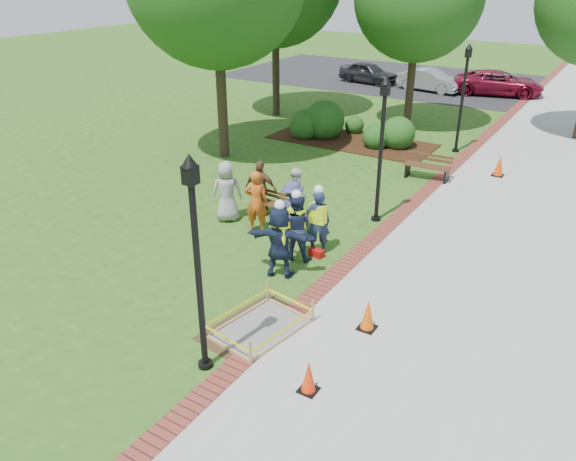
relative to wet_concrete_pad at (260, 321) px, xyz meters
The scene contains 31 objects.
ground 2.09m from the wet_concrete_pad, 135.07° to the left, with size 100.00×100.00×0.00m, color #285116.
sidewalk 12.00m from the wet_concrete_pad, 72.89° to the left, with size 6.00×60.00×0.02m, color #9E9E99.
brick_edging 11.47m from the wet_concrete_pad, 88.60° to the left, with size 0.50×60.00×0.03m, color maroon.
mulch_bed 14.19m from the wet_concrete_pad, 108.36° to the left, with size 7.00×3.00×0.05m, color #381E0F.
parking_lot 28.51m from the wet_concrete_pad, 92.96° to the left, with size 36.00×12.00×0.01m, color black.
wet_concrete_pad is the anchor object (origin of this frame).
bench_near 5.74m from the wet_concrete_pad, 119.00° to the left, with size 1.43×0.59×0.75m.
bench_far 10.69m from the wet_concrete_pad, 90.72° to the left, with size 1.65×0.65×0.87m.
cone_front 2.12m from the wet_concrete_pad, 31.17° to the right, with size 0.34×0.34×0.67m.
cone_back 2.26m from the wet_concrete_pad, 32.57° to the left, with size 0.37×0.37×0.73m.
cone_far 12.52m from the wet_concrete_pad, 80.99° to the left, with size 0.40×0.40×0.80m.
toolbox 3.56m from the wet_concrete_pad, 99.81° to the left, with size 0.40×0.22×0.20m, color #9B100B.
lamp_near 2.73m from the wet_concrete_pad, 98.17° to the right, with size 0.28×0.28×4.26m.
lamp_mid 6.85m from the wet_concrete_pad, 91.95° to the left, with size 0.28×0.28×4.26m.
lamp_far 14.64m from the wet_concrete_pad, 90.87° to the left, with size 0.28×0.28×4.26m.
shrub_a 14.44m from the wet_concrete_pad, 116.69° to the left, with size 1.35×1.35×1.35m, color #214C15.
shrub_b 14.67m from the wet_concrete_pad, 113.36° to the left, with size 1.77×1.77×1.77m, color #214C15.
shrub_c 13.58m from the wet_concrete_pad, 103.72° to the left, with size 1.13×1.13×1.13m, color #214C15.
shrub_d 13.92m from the wet_concrete_pad, 100.22° to the left, with size 1.42×1.42×1.42m, color #214C15.
shrub_e 15.57m from the wet_concrete_pad, 108.60° to the left, with size 0.86×0.86×0.86m, color #214C15.
casual_person_a 5.79m from the wet_concrete_pad, 134.16° to the left, with size 0.69×0.67×1.83m.
casual_person_b 4.91m from the wet_concrete_pad, 125.56° to the left, with size 0.68×0.56×1.82m.
casual_person_c 5.72m from the wet_concrete_pad, 113.50° to the left, with size 0.62×0.55×1.63m.
casual_person_d 6.00m from the wet_concrete_pad, 124.13° to the left, with size 0.61×0.45×1.73m.
casual_person_e 4.46m from the wet_concrete_pad, 112.58° to the left, with size 0.56×0.38×1.70m.
hivis_worker_a 2.47m from the wet_concrete_pad, 112.41° to the left, with size 0.68×0.54×2.01m.
hivis_worker_b 3.85m from the wet_concrete_pad, 100.72° to the left, with size 0.67×0.59×1.92m.
hivis_worker_c 3.37m from the wet_concrete_pad, 107.94° to the left, with size 0.64×0.50×1.91m.
parked_car_a 27.52m from the wet_concrete_pad, 109.94° to the left, with size 4.36×1.90×1.42m, color #262629.
parked_car_b 26.06m from the wet_concrete_pad, 101.47° to the left, with size 4.27×1.85×1.39m, color #99999D.
parked_car_c 26.64m from the wet_concrete_pad, 93.11° to the left, with size 4.61×2.01×1.50m, color maroon.
Camera 1 is at (7.14, -9.45, 7.01)m, focal length 35.00 mm.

